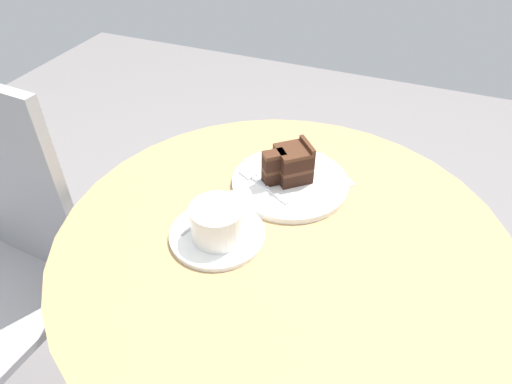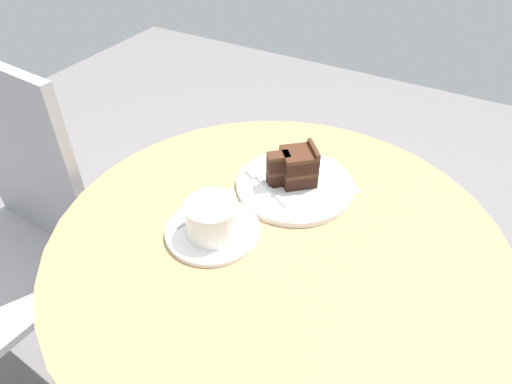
# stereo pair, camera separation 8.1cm
# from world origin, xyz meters

# --- Properties ---
(cafe_table) EXTENTS (0.78, 0.78, 0.70)m
(cafe_table) POSITION_xyz_m (0.00, 0.00, 0.58)
(cafe_table) COLOR #A37F51
(cafe_table) RESTS_ON ground
(saucer) EXTENTS (0.16, 0.16, 0.01)m
(saucer) POSITION_xyz_m (-0.04, 0.10, 0.70)
(saucer) COLOR white
(saucer) RESTS_ON cafe_table
(coffee_cup) EXTENTS (0.12, 0.09, 0.06)m
(coffee_cup) POSITION_xyz_m (-0.05, 0.10, 0.74)
(coffee_cup) COLOR white
(coffee_cup) RESTS_ON saucer
(teaspoon) EXTENTS (0.09, 0.03, 0.00)m
(teaspoon) POSITION_xyz_m (-0.01, 0.15, 0.71)
(teaspoon) COLOR silver
(teaspoon) RESTS_ON saucer
(cake_plate) EXTENTS (0.23, 0.23, 0.01)m
(cake_plate) POSITION_xyz_m (0.14, 0.03, 0.70)
(cake_plate) COLOR white
(cake_plate) RESTS_ON cafe_table
(cake_slice) EXTENTS (0.09, 0.10, 0.08)m
(cake_slice) POSITION_xyz_m (0.14, 0.04, 0.74)
(cake_slice) COLOR black
(cake_slice) RESTS_ON cake_plate
(fork) EXTENTS (0.08, 0.12, 0.00)m
(fork) POSITION_xyz_m (0.11, 0.09, 0.71)
(fork) COLOR silver
(fork) RESTS_ON cake_plate
(napkin) EXTENTS (0.17, 0.17, 0.00)m
(napkin) POSITION_xyz_m (0.18, 0.00, 0.70)
(napkin) COLOR silver
(napkin) RESTS_ON cafe_table
(cafe_chair) EXTENTS (0.41, 0.41, 0.91)m
(cafe_chair) POSITION_xyz_m (-0.13, 0.61, 0.53)
(cafe_chair) COLOR #9E9EA3
(cafe_chair) RESTS_ON ground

